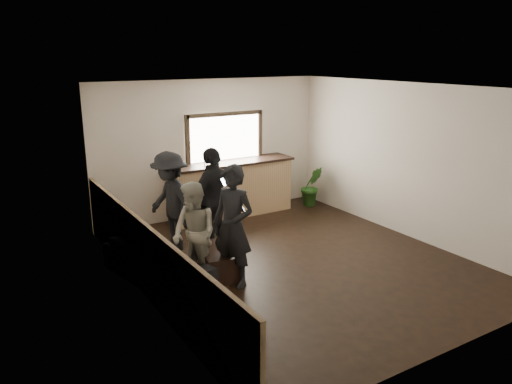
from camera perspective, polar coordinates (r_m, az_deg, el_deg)
ground at (r=8.26m, az=4.43°, el=-7.90°), size 5.00×6.00×0.01m
room_shell at (r=7.40m, az=0.03°, el=1.37°), size 5.01×6.01×2.80m
bar_counter at (r=10.37m, az=-2.86°, el=0.78°), size 2.70×0.68×2.13m
sofa at (r=7.64m, az=-11.19°, el=-7.85°), size 1.15×2.07×0.57m
coffee_table at (r=7.75m, az=-4.42°, el=-7.91°), size 0.68×1.00×0.41m
cup_a at (r=7.77m, az=-5.50°, el=-5.90°), size 0.13×0.13×0.09m
cup_b at (r=7.49m, az=-3.58°, el=-6.68°), size 0.11×0.11×0.09m
potted_plant at (r=11.13m, az=6.38°, el=0.68°), size 0.57×0.51×0.89m
person_a at (r=7.16m, az=-2.64°, el=-3.93°), size 0.68×0.78×1.79m
person_b at (r=7.31m, az=-7.06°, el=-4.76°), size 0.73×0.85×1.52m
person_c at (r=8.55m, az=-9.75°, el=-1.12°), size 0.79×1.19×1.72m
person_d at (r=8.41m, az=-4.83°, el=-0.95°), size 1.14×0.80×1.80m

